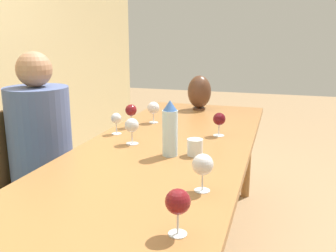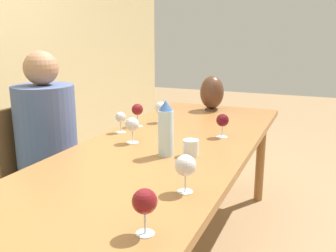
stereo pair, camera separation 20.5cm
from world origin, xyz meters
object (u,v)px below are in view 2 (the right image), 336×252
(wine_glass_1, at_px, (121,118))
(wine_glass_2, at_px, (223,121))
(vase, at_px, (212,93))
(wine_glass_6, at_px, (161,108))
(person_far, at_px, (49,149))
(water_tumbler, at_px, (191,148))
(water_bottle, at_px, (166,129))
(wine_glass_3, at_px, (137,110))
(wine_glass_5, at_px, (132,125))
(wine_glass_4, at_px, (185,166))
(chair_far, at_px, (41,173))
(wine_glass_0, at_px, (145,202))

(wine_glass_1, bearing_deg, wine_glass_2, -77.01)
(vase, distance_m, wine_glass_6, 0.57)
(person_far, bearing_deg, water_tumbler, -91.64)
(water_bottle, relative_size, wine_glass_3, 1.86)
(vase, distance_m, person_far, 1.32)
(water_tumbler, bearing_deg, vase, 11.26)
(wine_glass_2, height_order, wine_glass_3, wine_glass_3)
(wine_glass_3, xyz_separation_m, wine_glass_6, (0.16, -0.10, -0.01))
(wine_glass_5, bearing_deg, person_far, 96.95)
(wine_glass_4, bearing_deg, water_tumbler, 16.64)
(wine_glass_5, xyz_separation_m, person_far, (-0.07, 0.53, -0.18))
(wine_glass_5, relative_size, chair_far, 0.16)
(wine_glass_0, relative_size, wine_glass_5, 1.02)
(wine_glass_3, height_order, person_far, person_far)
(wine_glass_5, bearing_deg, wine_glass_1, 45.43)
(water_tumbler, distance_m, vase, 1.16)
(wine_glass_1, bearing_deg, wine_glass_0, -146.76)
(wine_glass_1, bearing_deg, wine_glass_5, -134.57)
(wine_glass_3, bearing_deg, water_bottle, -139.69)
(wine_glass_0, bearing_deg, wine_glass_2, 3.24)
(wine_glass_2, distance_m, chair_far, 1.17)
(water_tumbler, distance_m, person_far, 0.92)
(water_tumbler, relative_size, chair_far, 0.09)
(water_tumbler, xyz_separation_m, wine_glass_0, (-0.76, -0.12, 0.06))
(wine_glass_6, bearing_deg, water_bottle, -154.28)
(vase, relative_size, wine_glass_1, 2.10)
(chair_far, bearing_deg, wine_glass_2, -70.47)
(water_tumbler, height_order, vase, vase)
(vase, relative_size, wine_glass_0, 1.84)
(water_bottle, distance_m, wine_glass_1, 0.52)
(vase, bearing_deg, wine_glass_3, 156.79)
(vase, relative_size, chair_far, 0.30)
(water_bottle, height_order, wine_glass_2, water_bottle)
(water_tumbler, height_order, wine_glass_2, wine_glass_2)
(water_bottle, xyz_separation_m, wine_glass_0, (-0.72, -0.24, -0.03))
(wine_glass_6, bearing_deg, vase, -20.73)
(wine_glass_1, distance_m, chair_far, 0.61)
(chair_far, height_order, person_far, person_far)
(vase, xyz_separation_m, wine_glass_6, (-0.53, 0.20, -0.04))
(wine_glass_2, relative_size, chair_far, 0.15)
(water_tumbler, height_order, wine_glass_3, wine_glass_3)
(vase, xyz_separation_m, wine_glass_3, (-0.70, 0.30, -0.03))
(wine_glass_0, distance_m, person_far, 1.31)
(vase, height_order, wine_glass_4, vase)
(water_bottle, distance_m, vase, 1.18)
(wine_glass_3, bearing_deg, person_far, 136.86)
(water_tumbler, distance_m, wine_glass_5, 0.39)
(wine_glass_6, xyz_separation_m, chair_far, (-0.58, 0.57, -0.35))
(wine_glass_4, relative_size, chair_far, 0.17)
(wine_glass_0, height_order, wine_glass_5, wine_glass_0)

